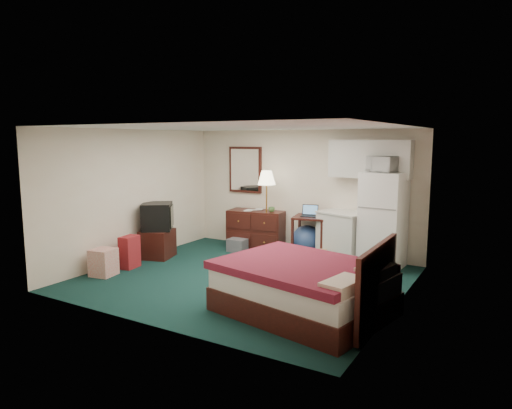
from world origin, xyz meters
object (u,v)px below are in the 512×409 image
Objects in this scene: dresser at (256,229)px; desk at (310,236)px; fridge at (383,220)px; tv_stand at (158,244)px; floor_lamp at (267,212)px; suitcase at (130,252)px; kitchen_counter at (344,237)px; bed at (304,288)px.

desk is at bearing -10.32° from dresser.
desk is 1.52m from fridge.
tv_stand is at bearing -158.87° from desk.
fridge is (2.36, 0.09, 0.03)m from floor_lamp.
tv_stand is 0.81m from suitcase.
bed is at bearing -63.30° from kitchen_counter.
dresser is 0.69× the size of fridge.
desk is 0.39× the size of bed.
floor_lamp is 2.88× the size of suitcase.
bed is 3.58× the size of suitcase.
fridge reaches higher than dresser.
floor_lamp is 1.66m from kitchen_counter.
desk is 1.38× the size of suitcase.
kitchen_counter is at bearing -12.55° from desk.
desk is at bearing -177.36° from fridge.
desk is 3.47m from suitcase.
desk is 0.70m from kitchen_counter.
desk is 1.35× the size of tv_stand.
floor_lamp is 2.09× the size of desk.
floor_lamp is at bearing 24.99° from tv_stand.
dresser is 2.04× the size of suitcase.
dresser is at bearing -164.34° from kitchen_counter.
kitchen_counter is at bearing 110.53° from bed.
suitcase is (-3.92, -2.38, -0.57)m from fridge.
kitchen_counter is 0.85m from fridge.
dresser is 0.71× the size of floor_lamp.
dresser reaches higher than suitcase.
kitchen_counter is 3.99m from suitcase.
tv_stand is at bearing -135.28° from dresser.
tv_stand is at bearing -136.02° from kitchen_counter.
kitchen_counter is at bearing 9.05° from tv_stand.
floor_lamp is 2.27m from tv_stand.
fridge is 4.62m from suitcase.
kitchen_counter reaches higher than desk.
fridge reaches higher than suitcase.
kitchen_counter is 1.58× the size of suitcase.
tv_stand is at bearing 173.77° from bed.
kitchen_counter is at bearing 4.34° from floor_lamp.
fridge is at bearing -13.08° from desk.
bed reaches higher than tv_stand.
bed is 3.63m from suitcase.
fridge is (2.71, -0.10, 0.46)m from dresser.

